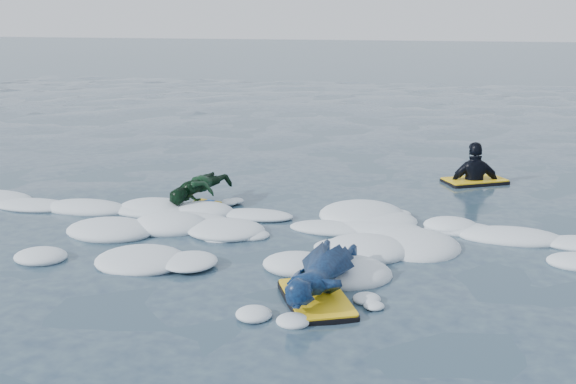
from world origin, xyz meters
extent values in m
plane|color=#19363D|center=(0.00, 0.00, 0.00)|extent=(120.00, 120.00, 0.00)
cube|color=black|center=(1.23, -1.09, 0.04)|extent=(1.00, 1.24, 0.05)
cube|color=yellow|center=(1.23, -1.09, 0.07)|extent=(0.97, 1.21, 0.02)
imported|color=navy|center=(1.23, -0.84, 0.24)|extent=(0.78, 1.70, 0.39)
cube|color=black|center=(-1.11, 1.94, 0.03)|extent=(0.67, 0.89, 0.04)
cube|color=yellow|center=(-1.11, 1.94, 0.06)|extent=(0.64, 0.87, 0.01)
cube|color=blue|center=(-1.11, 1.94, 0.07)|extent=(0.38, 0.76, 0.00)
imported|color=#0E361A|center=(-1.11, 2.14, 0.25)|extent=(0.92, 1.31, 0.45)
cube|color=black|center=(2.93, 4.52, 0.04)|extent=(1.19, 1.01, 0.05)
cube|color=yellow|center=(2.93, 4.52, 0.07)|extent=(1.16, 0.98, 0.02)
imported|color=black|center=(2.93, 4.52, -0.07)|extent=(0.98, 0.60, 1.56)
camera|label=1|loc=(2.41, -7.72, 2.88)|focal=45.00mm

